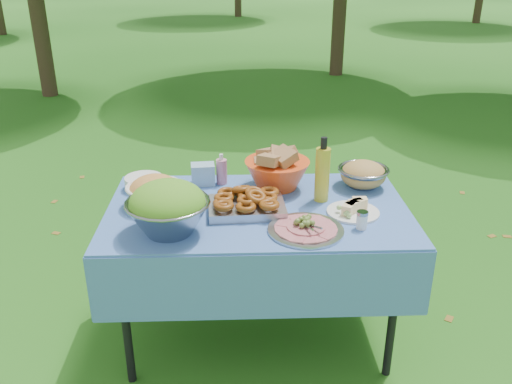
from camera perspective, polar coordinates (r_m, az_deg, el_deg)
ground at (r=3.04m, az=0.17°, el=-14.73°), size 80.00×80.00×0.00m
picnic_table at (r=2.82m, az=0.18°, el=-8.67°), size 1.46×0.86×0.76m
salad_bowl at (r=2.38m, az=-9.26°, el=-1.65°), size 0.37×0.37×0.24m
pasta_bowl_white at (r=2.67m, az=-10.62°, el=0.14°), size 0.33×0.33×0.15m
plate_stack at (r=2.90m, az=-11.72°, el=0.99°), size 0.21×0.21×0.06m
wipes_box at (r=2.89m, az=-5.60°, el=1.88°), size 0.13×0.10×0.11m
sanitizer_bottle at (r=2.88m, az=-3.64°, el=2.45°), size 0.07×0.07×0.17m
bread_bowl at (r=2.82m, az=2.24°, el=2.64°), size 0.40×0.40×0.23m
pasta_bowl_steel at (r=2.90m, az=11.22°, el=1.88°), size 0.34×0.34×0.14m
fried_tray at (r=2.58m, az=-1.00°, el=-1.20°), size 0.38×0.27×0.09m
charcuterie_platter at (r=2.41m, az=5.28°, el=-3.31°), size 0.45×0.45×0.08m
oil_bottle at (r=2.67m, az=7.02°, el=2.38°), size 0.08×0.08×0.33m
cheese_plate at (r=2.60m, az=10.22°, el=-1.54°), size 0.27×0.27×0.07m
shaker at (r=2.47m, az=11.09°, el=-2.90°), size 0.06×0.06×0.08m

